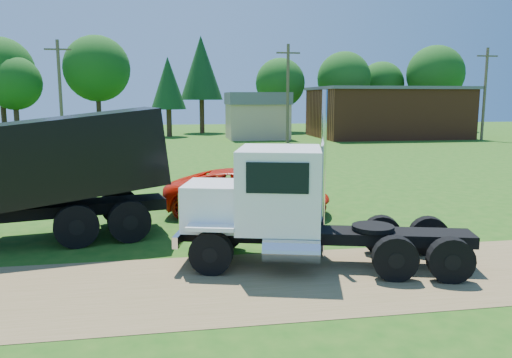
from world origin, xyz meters
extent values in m
plane|color=#1B5111|center=(0.00, 0.00, 0.00)|extent=(140.00, 140.00, 0.00)
cube|color=brown|center=(0.00, 0.00, 0.01)|extent=(120.00, 4.20, 0.01)
cube|color=black|center=(-1.00, 1.01, 0.75)|extent=(7.03, 2.69, 0.28)
cylinder|color=black|center=(-3.89, 0.75, 0.52)|extent=(1.08, 0.59, 1.03)
cylinder|color=black|center=(-3.89, 0.75, 0.52)|extent=(0.44, 0.43, 0.36)
cylinder|color=black|center=(-3.37, 2.69, 0.52)|extent=(1.08, 0.59, 1.03)
cylinder|color=black|center=(-3.37, 2.69, 0.52)|extent=(0.44, 0.43, 0.36)
cylinder|color=black|center=(0.19, -0.35, 0.52)|extent=(1.08, 0.59, 1.03)
cylinder|color=black|center=(0.19, -0.35, 0.52)|extent=(0.44, 0.43, 0.36)
cylinder|color=black|center=(0.71, 1.59, 0.52)|extent=(1.08, 0.59, 1.03)
cylinder|color=black|center=(0.71, 1.59, 0.52)|extent=(0.44, 0.43, 0.36)
cylinder|color=black|center=(1.37, -0.67, 0.52)|extent=(1.08, 0.59, 1.03)
cylinder|color=black|center=(1.37, -0.67, 0.52)|extent=(0.44, 0.43, 0.36)
cylinder|color=black|center=(1.89, 1.27, 0.52)|extent=(1.08, 0.59, 1.03)
cylinder|color=black|center=(1.89, 1.27, 0.52)|extent=(0.44, 0.43, 0.36)
cube|color=white|center=(-3.58, 1.71, 1.46)|extent=(2.05, 1.98, 1.13)
cube|color=silver|center=(-4.40, 1.93, 1.41)|extent=(0.44, 1.38, 0.94)
cube|color=silver|center=(-4.45, 1.94, 0.75)|extent=(0.70, 2.12, 0.28)
cube|color=white|center=(-2.13, 1.32, 1.92)|extent=(2.49, 2.69, 1.97)
cube|color=black|center=(-3.07, 1.57, 2.35)|extent=(0.53, 1.83, 0.80)
cube|color=black|center=(-2.43, 0.22, 2.35)|extent=(1.37, 0.40, 0.70)
cube|color=black|center=(-1.84, 2.42, 2.35)|extent=(1.37, 0.40, 0.70)
cube|color=white|center=(-3.89, 0.75, 1.13)|extent=(1.20, 0.70, 0.09)
cube|color=white|center=(-3.37, 2.69, 1.13)|extent=(1.20, 0.70, 0.09)
cylinder|color=silver|center=(-2.10, 0.19, 0.66)|extent=(1.42, 0.89, 0.56)
cylinder|color=silver|center=(-0.96, 1.54, 2.16)|extent=(0.16, 0.16, 4.32)
cylinder|color=black|center=(0.09, 0.72, 0.97)|extent=(1.27, 1.27, 0.11)
cube|color=black|center=(-9.38, 4.29, 0.89)|extent=(8.88, 3.02, 0.33)
cylinder|color=black|center=(-7.40, 3.54, 0.61)|extent=(1.27, 0.64, 1.22)
cylinder|color=black|center=(-7.40, 3.54, 0.61)|extent=(0.51, 0.49, 0.43)
cylinder|color=black|center=(-7.91, 5.81, 0.61)|extent=(1.27, 0.64, 1.22)
cylinder|color=black|center=(-7.91, 5.81, 0.61)|extent=(0.51, 0.49, 0.43)
cylinder|color=black|center=(-5.99, 3.86, 0.61)|extent=(1.27, 0.64, 1.22)
cylinder|color=black|center=(-5.99, 3.86, 0.61)|extent=(0.51, 0.49, 0.43)
cylinder|color=black|center=(-6.50, 6.13, 0.61)|extent=(1.27, 0.64, 1.22)
cylinder|color=black|center=(-6.50, 6.13, 0.61)|extent=(0.51, 0.49, 0.43)
cube|color=black|center=(-7.43, 4.73, 2.49)|extent=(5.32, 3.66, 2.69)
imported|color=red|center=(-2.09, 6.79, 0.80)|extent=(6.29, 4.12, 1.61)
imported|color=#999999|center=(0.81, 8.95, 0.78)|extent=(0.96, 0.91, 1.57)
cube|color=brown|center=(18.00, 40.00, 2.50)|extent=(15.00, 10.00, 5.00)
cube|color=#5B5B60|center=(18.00, 40.00, 5.15)|extent=(15.40, 10.40, 0.30)
cube|color=tan|center=(4.00, 40.00, 1.80)|extent=(6.00, 5.00, 3.60)
cube|color=#5B5B60|center=(4.00, 40.00, 4.10)|extent=(6.20, 5.40, 1.20)
cylinder|color=brown|center=(-14.00, 35.00, 4.50)|extent=(0.28, 0.28, 9.00)
cube|color=brown|center=(-14.00, 35.00, 8.20)|extent=(2.20, 0.14, 0.14)
cylinder|color=brown|center=(6.00, 35.00, 4.50)|extent=(0.28, 0.28, 9.00)
cube|color=brown|center=(6.00, 35.00, 8.20)|extent=(2.20, 0.14, 0.14)
cylinder|color=brown|center=(26.00, 35.00, 4.50)|extent=(0.28, 0.28, 9.00)
cube|color=brown|center=(26.00, 35.00, 8.20)|extent=(2.20, 0.14, 0.14)
cylinder|color=#322114|center=(-23.08, 49.42, 1.93)|extent=(0.56, 0.56, 3.85)
sphere|color=#174D13|center=(-23.08, 49.42, 7.15)|extent=(7.26, 7.26, 7.26)
cylinder|color=#322114|center=(-13.08, 51.32, 2.03)|extent=(0.56, 0.56, 4.06)
sphere|color=#174D13|center=(-13.08, 51.32, 7.55)|extent=(7.66, 7.66, 7.66)
cylinder|color=#322114|center=(-1.03, 49.61, 2.00)|extent=(0.56, 0.56, 3.99)
cone|color=#0F3311|center=(-1.03, 49.61, 7.65)|extent=(5.02, 5.02, 7.42)
cylinder|color=#322114|center=(8.61, 50.21, 1.60)|extent=(0.56, 0.56, 3.21)
sphere|color=#174D13|center=(8.61, 50.21, 5.96)|extent=(6.05, 6.05, 6.05)
cylinder|color=#322114|center=(16.96, 50.76, 1.77)|extent=(0.56, 0.56, 3.55)
sphere|color=#174D13|center=(16.96, 50.76, 6.59)|extent=(6.69, 6.69, 6.69)
cylinder|color=#322114|center=(29.09, 50.25, 1.94)|extent=(0.56, 0.56, 3.88)
sphere|color=#174D13|center=(29.09, 50.25, 7.20)|extent=(7.31, 7.31, 7.31)
cylinder|color=#322114|center=(-4.90, 44.53, 1.50)|extent=(0.56, 0.56, 2.99)
cone|color=#0F3311|center=(-4.90, 44.53, 5.73)|extent=(3.76, 3.76, 5.56)
cylinder|color=#322114|center=(23.43, 54.06, 1.61)|extent=(0.56, 0.56, 3.22)
sphere|color=#174D13|center=(23.43, 54.06, 5.97)|extent=(6.07, 6.07, 6.07)
cylinder|color=#322114|center=(-21.39, 48.12, 1.55)|extent=(0.56, 0.56, 3.10)
sphere|color=#174D13|center=(-21.39, 48.12, 5.76)|extent=(5.85, 5.85, 5.85)
camera|label=1|loc=(-4.74, -10.52, 4.10)|focal=35.00mm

